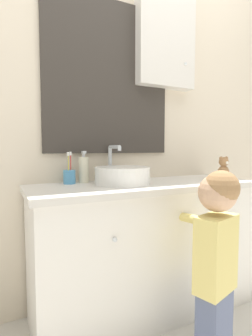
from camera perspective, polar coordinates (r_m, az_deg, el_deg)
wall_back at (r=1.85m, az=0.32°, el=12.73°), size 3.20×0.18×2.50m
vanity_counter at (r=1.70m, az=4.37°, el=-16.81°), size 1.40×0.50×0.81m
sink_basin at (r=1.54m, az=-0.82°, el=-1.50°), size 0.33×0.37×0.23m
toothbrush_holder at (r=1.59m, az=-12.23°, el=-1.69°), size 0.07×0.07×0.19m
soap_dispenser at (r=1.62m, az=-9.22°, el=-0.32°), size 0.06×0.06×0.19m
child_figure at (r=1.35m, az=18.99°, el=-15.99°), size 0.24×0.46×0.92m
teddy_bear at (r=1.90m, az=20.46°, el=-0.10°), size 0.09×0.07×0.16m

